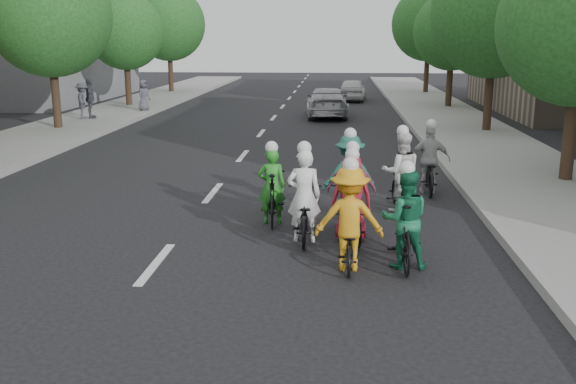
# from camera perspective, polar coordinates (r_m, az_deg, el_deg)

# --- Properties ---
(ground) EXTENTS (120.00, 120.00, 0.00)m
(ground) POSITION_cam_1_polar(r_m,az_deg,el_deg) (10.92, -11.68, -6.28)
(ground) COLOR black
(ground) RESTS_ON ground
(sidewalk_left) EXTENTS (4.00, 80.00, 0.15)m
(sidewalk_left) POSITION_cam_1_polar(r_m,az_deg,el_deg) (22.96, -24.25, 3.39)
(sidewalk_left) COLOR gray
(sidewalk_left) RESTS_ON ground
(curb_left) EXTENTS (0.18, 80.00, 0.18)m
(curb_left) POSITION_cam_1_polar(r_m,az_deg,el_deg) (22.10, -19.80, 3.47)
(curb_left) COLOR #999993
(curb_left) RESTS_ON ground
(sidewalk_right) EXTENTS (4.00, 80.00, 0.15)m
(sidewalk_right) POSITION_cam_1_polar(r_m,az_deg,el_deg) (20.80, 18.35, 2.96)
(sidewalk_right) COLOR gray
(sidewalk_right) RESTS_ON ground
(curb_right) EXTENTS (0.18, 80.00, 0.18)m
(curb_right) POSITION_cam_1_polar(r_m,az_deg,el_deg) (20.41, 13.03, 3.15)
(curb_right) COLOR #999993
(curb_right) RESTS_ON ground
(bldg_sw) EXTENTS (10.00, 14.00, 8.00)m
(bldg_sw) POSITION_cam_1_polar(r_m,az_deg,el_deg) (42.34, -22.85, 13.00)
(bldg_sw) COLOR slate
(bldg_sw) RESTS_ON ground
(tree_l_3) EXTENTS (4.80, 4.80, 6.93)m
(tree_l_3) POSITION_cam_1_polar(r_m,az_deg,el_deg) (27.26, -20.48, 14.55)
(tree_l_3) COLOR black
(tree_l_3) RESTS_ON ground
(tree_l_4) EXTENTS (4.00, 4.00, 5.97)m
(tree_l_4) POSITION_cam_1_polar(r_m,az_deg,el_deg) (35.65, -14.29, 13.65)
(tree_l_4) COLOR black
(tree_l_4) RESTS_ON ground
(tree_l_5) EXTENTS (4.80, 4.80, 6.93)m
(tree_l_5) POSITION_cam_1_polar(r_m,az_deg,el_deg) (44.30, -10.56, 14.45)
(tree_l_5) COLOR black
(tree_l_5) RESTS_ON ground
(tree_r_1) EXTENTS (4.80, 4.80, 6.93)m
(tree_r_1) POSITION_cam_1_polar(r_m,az_deg,el_deg) (26.14, 17.89, 14.82)
(tree_r_1) COLOR black
(tree_r_1) RESTS_ON ground
(tree_r_2) EXTENTS (4.00, 4.00, 5.97)m
(tree_r_2) POSITION_cam_1_polar(r_m,az_deg,el_deg) (34.95, 14.40, 13.66)
(tree_r_2) COLOR black
(tree_r_2) RESTS_ON ground
(tree_r_3) EXTENTS (4.80, 4.80, 6.93)m
(tree_r_3) POSITION_cam_1_polar(r_m,az_deg,el_deg) (43.86, 12.41, 14.38)
(tree_r_3) COLOR black
(tree_r_3) RESTS_ON ground
(cyclist_0) EXTENTS (0.67, 1.79, 1.87)m
(cyclist_0) POSITION_cam_1_polar(r_m,az_deg,el_deg) (11.78, 1.44, -1.49)
(cyclist_0) COLOR black
(cyclist_0) RESTS_ON ground
(cyclist_1) EXTENTS (0.79, 1.87, 1.77)m
(cyclist_1) POSITION_cam_1_polar(r_m,az_deg,el_deg) (10.59, 10.28, -3.01)
(cyclist_1) COLOR black
(cyclist_1) RESTS_ON ground
(cyclist_2) EXTENTS (1.11, 1.53, 1.85)m
(cyclist_2) POSITION_cam_1_polar(r_m,az_deg,el_deg) (10.34, 5.46, -3.10)
(cyclist_2) COLOR black
(cyclist_2) RESTS_ON ground
(cyclist_3) EXTENTS (0.98, 1.75, 1.75)m
(cyclist_3) POSITION_cam_1_polar(r_m,az_deg,el_deg) (12.49, 5.66, -0.45)
(cyclist_3) COLOR black
(cyclist_3) RESTS_ON ground
(cyclist_4) EXTENTS (0.90, 1.86, 1.74)m
(cyclist_4) POSITION_cam_1_polar(r_m,az_deg,el_deg) (11.85, 5.62, -1.44)
(cyclist_4) COLOR black
(cyclist_4) RESTS_ON ground
(cyclist_5) EXTENTS (0.65, 1.80, 1.68)m
(cyclist_5) POSITION_cam_1_polar(r_m,az_deg,el_deg) (12.92, -1.41, -0.11)
(cyclist_5) COLOR black
(cyclist_5) RESTS_ON ground
(cyclist_6) EXTENTS (0.90, 1.75, 1.87)m
(cyclist_6) POSITION_cam_1_polar(r_m,az_deg,el_deg) (13.97, 9.97, 1.02)
(cyclist_6) COLOR black
(cyclist_6) RESTS_ON ground
(cyclist_7) EXTENTS (1.20, 1.52, 1.86)m
(cyclist_7) POSITION_cam_1_polar(r_m,az_deg,el_deg) (13.49, 5.47, 1.01)
(cyclist_7) COLOR black
(cyclist_7) RESTS_ON ground
(cyclist_8) EXTENTS (0.98, 1.90, 1.79)m
(cyclist_8) POSITION_cam_1_polar(r_m,az_deg,el_deg) (15.83, 12.43, 2.17)
(cyclist_8) COLOR black
(cyclist_8) RESTS_ON ground
(follow_car_lead) EXTENTS (2.12, 4.81, 1.37)m
(follow_car_lead) POSITION_cam_1_polar(r_m,az_deg,el_deg) (30.61, 3.49, 7.97)
(follow_car_lead) COLOR #A8A9AD
(follow_car_lead) RESTS_ON ground
(follow_car_trail) EXTENTS (1.82, 3.92, 1.30)m
(follow_car_trail) POSITION_cam_1_polar(r_m,az_deg,el_deg) (38.81, 5.74, 9.05)
(follow_car_trail) COLOR silver
(follow_car_trail) RESTS_ON ground
(spectator_0) EXTENTS (0.92, 1.17, 1.59)m
(spectator_0) POSITION_cam_1_polar(r_m,az_deg,el_deg) (29.98, -17.79, 7.74)
(spectator_0) COLOR #474953
(spectator_0) RESTS_ON sidewalk_left
(spectator_1) EXTENTS (0.78, 1.13, 1.77)m
(spectator_1) POSITION_cam_1_polar(r_m,az_deg,el_deg) (30.09, -17.18, 7.97)
(spectator_1) COLOR #4A4955
(spectator_1) RESTS_ON sidewalk_left
(spectator_2) EXTENTS (0.71, 0.86, 1.50)m
(spectator_2) POSITION_cam_1_polar(r_m,az_deg,el_deg) (32.64, -12.71, 8.39)
(spectator_2) COLOR #53515F
(spectator_2) RESTS_ON sidewalk_left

